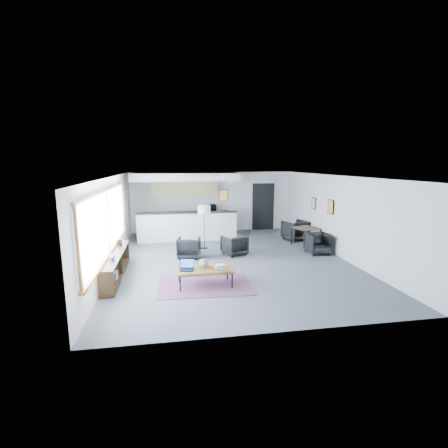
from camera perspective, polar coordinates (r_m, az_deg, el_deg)
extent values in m
cube|color=#4B4B4E|center=(10.24, 1.25, -6.32)|extent=(7.00, 9.00, 0.01)
cube|color=white|center=(9.79, 1.31, 8.44)|extent=(7.00, 9.00, 0.01)
cube|color=silver|center=(14.34, -2.11, 3.92)|extent=(7.00, 0.01, 2.60)
cube|color=silver|center=(5.69, 9.90, -6.76)|extent=(7.00, 0.01, 2.60)
cube|color=silver|center=(9.90, -19.07, 0.27)|extent=(0.01, 9.00, 2.60)
cube|color=silver|center=(11.13, 19.31, 1.36)|extent=(0.01, 9.00, 2.60)
cube|color=#8CBFFF|center=(8.99, -19.84, 0.51)|extent=(0.02, 5.80, 1.55)
cube|color=brown|center=(9.15, -19.34, -4.42)|extent=(0.10, 5.95, 0.06)
cube|color=brown|center=(8.89, -20.04, 5.60)|extent=(0.06, 5.95, 0.06)
cube|color=brown|center=(6.21, -24.29, -4.15)|extent=(0.06, 0.06, 1.60)
cube|color=brown|center=(8.98, -19.72, 0.52)|extent=(0.06, 0.06, 1.60)
cube|color=brown|center=(11.82, -17.32, 2.97)|extent=(0.06, 0.06, 1.60)
cube|color=black|center=(9.05, -18.54, -5.06)|extent=(0.35, 3.00, 0.05)
cube|color=black|center=(9.22, -18.32, -8.47)|extent=(0.35, 3.00, 0.05)
cube|color=black|center=(7.78, -20.04, -9.98)|extent=(0.33, 0.04, 0.55)
cube|color=black|center=(9.13, -18.43, -6.81)|extent=(0.33, 0.04, 0.55)
cube|color=black|center=(10.51, -17.25, -4.46)|extent=(0.33, 0.04, 0.55)
cube|color=#3359A5|center=(7.97, -19.77, -10.65)|extent=(0.18, 0.04, 0.20)
cube|color=silver|center=(8.12, -19.57, -10.15)|extent=(0.18, 0.04, 0.22)
cube|color=maroon|center=(8.27, -19.37, -9.68)|extent=(0.18, 0.04, 0.24)
cube|color=black|center=(8.44, -19.17, -9.41)|extent=(0.18, 0.04, 0.20)
cube|color=#3359A5|center=(8.59, -18.99, -8.96)|extent=(0.18, 0.04, 0.22)
cube|color=silver|center=(8.75, -18.82, -8.53)|extent=(0.18, 0.04, 0.24)
cube|color=maroon|center=(8.91, -18.64, -8.30)|extent=(0.18, 0.04, 0.20)
cube|color=black|center=(9.07, -18.48, -7.89)|extent=(0.18, 0.04, 0.22)
cube|color=#3359A5|center=(9.23, -18.32, -7.50)|extent=(0.18, 0.03, 0.24)
cube|color=silver|center=(9.39, -18.16, -7.30)|extent=(0.18, 0.03, 0.20)
cube|color=maroon|center=(9.55, -18.02, -6.93)|extent=(0.18, 0.03, 0.22)
cube|color=black|center=(9.71, -17.88, -6.57)|extent=(0.18, 0.04, 0.24)
cube|color=black|center=(9.79, -17.87, -3.15)|extent=(0.14, 0.02, 0.18)
sphere|color=#264C99|center=(8.45, -19.05, -5.52)|extent=(0.14, 0.14, 0.14)
cube|color=white|center=(12.57, -6.44, -0.57)|extent=(3.80, 0.25, 1.10)
cube|color=black|center=(12.47, -6.50, 1.96)|extent=(3.85, 0.32, 0.04)
cube|color=white|center=(14.01, -6.77, 0.17)|extent=(3.80, 0.60, 0.90)
cube|color=#2D2D2D|center=(13.93, -6.81, 2.03)|extent=(3.82, 0.62, 0.04)
cube|color=tan|center=(13.97, -6.93, 6.35)|extent=(2.80, 0.35, 0.70)
cube|color=white|center=(13.24, -6.84, 8.28)|extent=(4.20, 1.80, 0.30)
cube|color=black|center=(12.55, -0.14, 5.03)|extent=(0.35, 0.03, 0.45)
cube|color=orange|center=(12.54, -0.13, 5.02)|extent=(0.30, 0.01, 0.40)
cube|color=black|center=(14.76, 6.84, 3.07)|extent=(1.00, 0.12, 2.10)
cube|color=white|center=(14.63, 4.87, 3.04)|extent=(0.06, 0.10, 2.10)
cube|color=white|center=(14.92, 8.75, 3.10)|extent=(0.06, 0.10, 2.10)
cube|color=white|center=(14.67, 6.92, 7.22)|extent=(1.10, 0.10, 0.06)
cube|color=silver|center=(11.88, -3.59, 8.60)|extent=(1.60, 0.04, 0.04)
cylinder|color=silver|center=(11.84, -6.74, 8.15)|extent=(0.07, 0.07, 0.09)
cylinder|color=silver|center=(11.87, -4.55, 8.20)|extent=(0.07, 0.07, 0.09)
cylinder|color=silver|center=(11.92, -2.37, 8.23)|extent=(0.07, 0.07, 0.09)
cylinder|color=silver|center=(11.98, -0.22, 8.26)|extent=(0.07, 0.07, 0.09)
cube|color=black|center=(11.43, 18.27, 2.92)|extent=(0.03, 0.38, 0.48)
cube|color=orange|center=(11.42, 18.20, 2.92)|extent=(0.00, 0.32, 0.42)
cube|color=black|center=(12.59, 15.52, 3.51)|extent=(0.03, 0.34, 0.44)
cube|color=#859FC5|center=(12.58, 15.46, 3.51)|extent=(0.00, 0.28, 0.38)
cube|color=#4F2A3F|center=(8.20, -3.35, -10.67)|extent=(2.36, 1.66, 0.01)
cube|color=brown|center=(8.06, -3.38, -7.97)|extent=(1.35, 0.73, 0.05)
cube|color=black|center=(7.80, -7.71, -10.40)|extent=(0.03, 0.03, 0.39)
cube|color=black|center=(8.38, -7.89, -8.88)|extent=(0.03, 0.03, 0.39)
cube|color=black|center=(7.93, 1.43, -9.93)|extent=(0.03, 0.03, 0.39)
cube|color=black|center=(8.50, 0.60, -8.48)|extent=(0.03, 0.03, 0.39)
cube|color=black|center=(7.78, -3.11, -8.91)|extent=(1.28, 0.04, 0.03)
cube|color=black|center=(8.36, -3.63, -7.50)|extent=(1.28, 0.04, 0.03)
cube|color=black|center=(7.96, -6.55, -7.98)|extent=(0.37, 0.29, 0.02)
cube|color=black|center=(8.04, -6.49, -6.88)|extent=(0.34, 0.11, 0.22)
cube|color=blue|center=(8.04, -6.49, -6.89)|extent=(0.31, 0.09, 0.19)
sphere|color=gray|center=(8.05, -3.60, -6.93)|extent=(0.23, 0.23, 0.23)
cube|color=silver|center=(8.10, -0.71, -7.55)|extent=(0.30, 0.26, 0.03)
cube|color=#3359A5|center=(8.09, -0.71, -7.35)|extent=(0.27, 0.23, 0.03)
cube|color=silver|center=(8.06, -0.73, -7.22)|extent=(0.25, 0.21, 0.02)
cube|color=#E5590C|center=(7.90, -2.67, -8.12)|extent=(0.14, 0.14, 0.01)
imported|color=black|center=(10.43, -6.20, -3.98)|extent=(0.81, 0.77, 0.71)
imported|color=black|center=(10.71, 1.83, -3.54)|extent=(0.88, 0.85, 0.71)
cylinder|color=black|center=(11.60, -3.43, -4.19)|extent=(0.35, 0.35, 0.03)
cylinder|color=black|center=(11.45, -3.47, -0.98)|extent=(0.03, 0.03, 1.30)
cylinder|color=beige|center=(11.32, -3.51, 2.61)|extent=(0.58, 0.58, 0.29)
cube|color=black|center=(12.11, 14.23, -0.74)|extent=(1.03, 1.03, 0.04)
cylinder|color=black|center=(11.68, 14.10, -2.84)|extent=(0.05, 0.05, 0.64)
cylinder|color=black|center=(12.19, 11.79, -2.18)|extent=(0.05, 0.05, 0.64)
cylinder|color=black|center=(12.18, 16.53, -2.41)|extent=(0.05, 0.05, 0.64)
cylinder|color=black|center=(12.67, 14.21, -1.80)|extent=(0.05, 0.05, 0.64)
imported|color=black|center=(11.27, 16.23, -3.44)|extent=(0.63, 0.59, 0.64)
imported|color=black|center=(13.04, 12.45, -1.18)|extent=(0.88, 0.85, 0.73)
imported|color=black|center=(13.99, -2.66, 2.98)|extent=(0.59, 0.38, 0.37)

